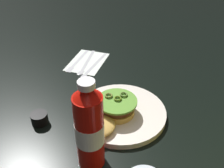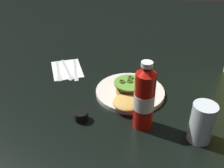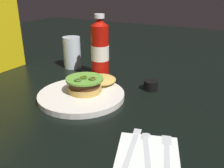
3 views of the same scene
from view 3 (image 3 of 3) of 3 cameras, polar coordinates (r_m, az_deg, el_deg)
ground_plane at (r=0.81m, az=-2.99°, el=-2.30°), size 3.00×3.00×0.00m
dinner_plate at (r=0.78m, az=-7.12°, el=-2.64°), size 0.27×0.27×0.02m
burger_sandwich at (r=0.80m, az=-4.90°, el=0.30°), size 0.20×0.12×0.05m
ketchup_bottle at (r=0.91m, az=-2.81°, el=7.90°), size 0.07×0.07×0.24m
water_glass at (r=1.06m, az=-9.29°, el=7.27°), size 0.07×0.07×0.13m
condiment_cup at (r=0.84m, az=9.01°, el=-0.27°), size 0.05×0.05×0.03m
napkin at (r=0.53m, az=8.22°, el=-17.15°), size 0.22×0.18×0.00m
fork_utensil at (r=0.54m, az=12.68°, el=-15.86°), size 0.19×0.07×0.00m
spoon_utensil at (r=0.55m, az=8.04°, el=-14.88°), size 0.19×0.10×0.00m
butter_knife at (r=0.55m, az=4.41°, el=-14.88°), size 0.20×0.06×0.00m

